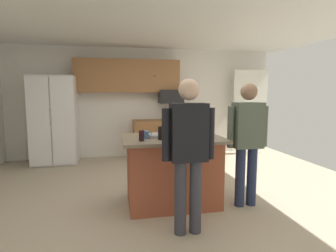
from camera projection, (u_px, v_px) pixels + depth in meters
floor at (166, 196)px, 3.96m from camera, size 7.04×7.04×0.00m
ceiling at (165, 14)px, 3.65m from camera, size 7.04×7.04×0.00m
back_wall at (144, 103)px, 6.53m from camera, size 6.40×0.10×2.60m
french_door_window_panel at (250, 111)px, 6.67m from camera, size 0.90×0.06×2.00m
cabinet_run_upper at (128, 76)px, 6.18m from camera, size 2.40×0.38×0.75m
cabinet_run_lower at (171, 138)px, 6.44m from camera, size 1.80×0.63×0.90m
refrigerator at (55, 120)px, 5.78m from camera, size 0.93×0.76×1.90m
microwave_over_range at (171, 97)px, 6.34m from camera, size 0.56×0.40×0.32m
kitchen_island at (172, 170)px, 3.67m from camera, size 1.34×0.94×0.94m
person_elder_center at (188, 146)px, 2.82m from camera, size 0.57×0.22×1.67m
person_guest_right at (247, 137)px, 3.54m from camera, size 0.57×0.22×1.65m
glass_pilsner at (161, 133)px, 3.39m from camera, size 0.07×0.07×0.17m
mug_ceramic_white at (189, 133)px, 3.62m from camera, size 0.13×0.08×0.10m
glass_dark_ale at (141, 136)px, 3.30m from camera, size 0.07×0.07×0.14m
mug_blue_stoneware at (146, 135)px, 3.48m from camera, size 0.13×0.08×0.10m
serving_tray at (165, 135)px, 3.64m from camera, size 0.44×0.30×0.04m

